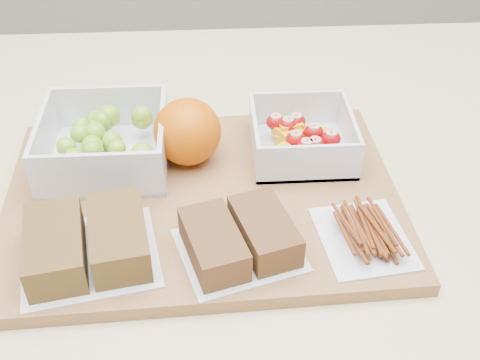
{
  "coord_description": "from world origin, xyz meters",
  "views": [
    {
      "loc": [
        -0.02,
        -0.49,
        1.33
      ],
      "look_at": [
        0.01,
        0.02,
        0.93
      ],
      "focal_mm": 45.0,
      "sensor_mm": 36.0,
      "label": 1
    }
  ],
  "objects": [
    {
      "name": "fruit_container",
      "position": [
        0.09,
        0.08,
        0.93
      ],
      "size": [
        0.11,
        0.11,
        0.05
      ],
      "color": "silver",
      "rests_on": "cutting_board"
    },
    {
      "name": "sandwich_bag_left",
      "position": [
        -0.14,
        -0.08,
        0.94
      ],
      "size": [
        0.14,
        0.13,
        0.04
      ],
      "color": "silver",
      "rests_on": "cutting_board"
    },
    {
      "name": "pretzel_bag",
      "position": [
        0.13,
        -0.07,
        0.93
      ],
      "size": [
        0.1,
        0.11,
        0.02
      ],
      "color": "silver",
      "rests_on": "cutting_board"
    },
    {
      "name": "grape_container",
      "position": [
        -0.14,
        0.08,
        0.94
      ],
      "size": [
        0.14,
        0.14,
        0.06
      ],
      "color": "silver",
      "rests_on": "cutting_board"
    },
    {
      "name": "orange",
      "position": [
        -0.04,
        0.07,
        0.95
      ],
      "size": [
        0.08,
        0.08,
        0.08
      ],
      "primitive_type": "sphere",
      "color": "#C75604",
      "rests_on": "cutting_board"
    },
    {
      "name": "cutting_board",
      "position": [
        -0.03,
        0.01,
        0.91
      ],
      "size": [
        0.43,
        0.32,
        0.02
      ],
      "primitive_type": "cube",
      "rotation": [
        0.0,
        0.0,
        0.04
      ],
      "color": "olive",
      "rests_on": "counter"
    },
    {
      "name": "sandwich_bag_center",
      "position": [
        0.0,
        -0.08,
        0.93
      ],
      "size": [
        0.13,
        0.13,
        0.03
      ],
      "color": "silver",
      "rests_on": "cutting_board"
    }
  ]
}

